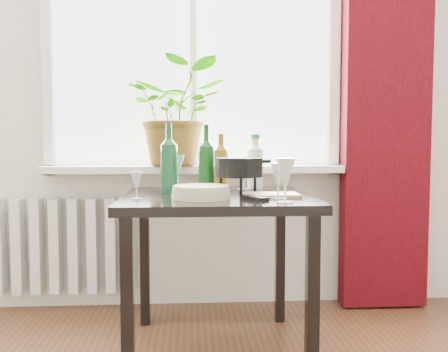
{
  "coord_description": "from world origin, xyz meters",
  "views": [
    {
      "loc": [
        -0.02,
        -0.74,
        0.99
      ],
      "look_at": [
        0.14,
        1.55,
        0.83
      ],
      "focal_mm": 40.0,
      "sensor_mm": 36.0,
      "label": 1
    }
  ],
  "objects": [
    {
      "name": "cutting_board",
      "position": [
        0.34,
        1.46,
        0.75
      ],
      "size": [
        0.25,
        0.16,
        0.01
      ],
      "primitive_type": "cube",
      "rotation": [
        0.0,
        0.0,
        0.01
      ],
      "color": "tan",
      "rests_on": "table"
    },
    {
      "name": "window",
      "position": [
        0.0,
        2.22,
        1.6
      ],
      "size": [
        1.72,
        0.08,
        1.62
      ],
      "color": "white",
      "rests_on": "ground"
    },
    {
      "name": "wineglass_far_right",
      "position": [
        0.35,
        1.35,
        0.82
      ],
      "size": [
        0.08,
        0.08,
        0.16
      ],
      "primitive_type": null,
      "rotation": [
        0.0,
        0.0,
        0.28
      ],
      "color": "silver",
      "rests_on": "table"
    },
    {
      "name": "bottle_amber",
      "position": [
        0.14,
        1.82,
        0.89
      ],
      "size": [
        0.07,
        0.07,
        0.29
      ],
      "primitive_type": null,
      "rotation": [
        0.0,
        0.0,
        0.03
      ],
      "color": "brown",
      "rests_on": "table"
    },
    {
      "name": "table",
      "position": [
        0.1,
        1.55,
        0.65
      ],
      "size": [
        0.85,
        0.85,
        0.74
      ],
      "color": "black",
      "rests_on": "ground"
    },
    {
      "name": "wine_bottle_left",
      "position": [
        -0.12,
        1.66,
        0.91
      ],
      "size": [
        0.11,
        0.11,
        0.34
      ],
      "primitive_type": null,
      "rotation": [
        0.0,
        0.0,
        0.43
      ],
      "color": "#0D4420",
      "rests_on": "table"
    },
    {
      "name": "fondue_pot",
      "position": [
        0.2,
        1.55,
        0.83
      ],
      "size": [
        0.29,
        0.27,
        0.17
      ],
      "primitive_type": null,
      "rotation": [
        0.0,
        0.0,
        -0.22
      ],
      "color": "black",
      "rests_on": "table"
    },
    {
      "name": "curtain",
      "position": [
        1.12,
        2.12,
        1.3
      ],
      "size": [
        0.5,
        0.12,
        2.56
      ],
      "color": "#35040A",
      "rests_on": "ground"
    },
    {
      "name": "radiator",
      "position": [
        -0.75,
        2.18,
        0.38
      ],
      "size": [
        0.8,
        0.1,
        0.55
      ],
      "color": "silver",
      "rests_on": "ground"
    },
    {
      "name": "plate_stack",
      "position": [
        0.03,
        1.4,
        0.77
      ],
      "size": [
        0.32,
        0.32,
        0.06
      ],
      "primitive_type": "cylinder",
      "rotation": [
        0.0,
        0.0,
        0.28
      ],
      "color": "beige",
      "rests_on": "table"
    },
    {
      "name": "wine_bottle_right",
      "position": [
        0.06,
        1.66,
        0.9
      ],
      "size": [
        0.09,
        0.09,
        0.33
      ],
      "primitive_type": null,
      "rotation": [
        0.0,
        0.0,
        0.21
      ],
      "color": "#0B3A0E",
      "rests_on": "table"
    },
    {
      "name": "windowsill",
      "position": [
        0.0,
        2.15,
        0.82
      ],
      "size": [
        1.72,
        0.2,
        0.04
      ],
      "color": "silver",
      "rests_on": "ground"
    },
    {
      "name": "wineglass_front_left",
      "position": [
        -0.24,
        1.37,
        0.8
      ],
      "size": [
        0.06,
        0.06,
        0.12
      ],
      "primitive_type": null,
      "rotation": [
        0.0,
        0.0,
        -0.12
      ],
      "color": "silver",
      "rests_on": "table"
    },
    {
      "name": "potted_plant",
      "position": [
        -0.09,
        2.11,
        1.14
      ],
      "size": [
        0.55,
        0.48,
        0.6
      ],
      "primitive_type": "imported",
      "rotation": [
        0.0,
        0.0,
        -0.02
      ],
      "color": "#21711E",
      "rests_on": "windowsill"
    },
    {
      "name": "wineglass_front_right",
      "position": [
        0.36,
        1.21,
        0.83
      ],
      "size": [
        0.08,
        0.08,
        0.18
      ],
      "primitive_type": null,
      "rotation": [
        0.0,
        0.0,
        -0.02
      ],
      "color": "silver",
      "rests_on": "table"
    },
    {
      "name": "tv_remote",
      "position": [
        0.25,
        1.33,
        0.75
      ],
      "size": [
        0.11,
        0.15,
        0.02
      ],
      "primitive_type": "cube",
      "rotation": [
        0.0,
        0.0,
        0.51
      ],
      "color": "black",
      "rests_on": "table"
    },
    {
      "name": "wineglass_back_center",
      "position": [
        0.25,
        1.77,
        0.82
      ],
      "size": [
        0.09,
        0.09,
        0.17
      ],
      "primitive_type": null,
      "rotation": [
        0.0,
        0.0,
        -0.32
      ],
      "color": "silver",
      "rests_on": "table"
    },
    {
      "name": "wineglass_back_left",
      "position": [
        -0.09,
        1.87,
        0.83
      ],
      "size": [
        0.09,
        0.09,
        0.18
      ],
      "primitive_type": null,
      "rotation": [
        0.0,
        0.0,
        0.12
      ],
      "color": "#B6BDC4",
      "rests_on": "table"
    },
    {
      "name": "cleaning_bottle",
      "position": [
        0.32,
        1.82,
        0.88
      ],
      "size": [
        0.09,
        0.09,
        0.28
      ],
      "primitive_type": null,
      "rotation": [
        0.0,
        0.0,
        0.14
      ],
      "color": "silver",
      "rests_on": "table"
    }
  ]
}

